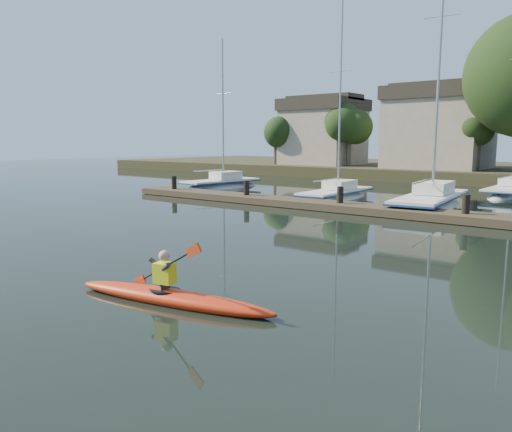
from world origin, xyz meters
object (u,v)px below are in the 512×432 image
Objects in this scene: kayak at (170,294)px; sailboat_6 at (510,197)px; sailboat_2 at (430,212)px; dock at (398,211)px; sailboat_1 at (336,202)px; sailboat_0 at (222,191)px.

kayak is 0.34× the size of sailboat_6.
sailboat_2 is at bearing -100.15° from sailboat_6.
dock is at bearing 82.53° from kayak.
sailboat_6 reaches higher than dock.
kayak is 0.39× the size of sailboat_1.
sailboat_1 is 11.94m from sailboat_6.
sailboat_0 is 0.93× the size of sailboat_1.
sailboat_1 reaches higher than kayak.
sailboat_1 is 5.75m from sailboat_2.
sailboat_6 is (1.94, 9.49, 0.04)m from sailboat_2.
sailboat_6 is at bearing 76.22° from kayak.
sailboat_2 is 9.68m from sailboat_6.
kayak is 18.87m from sailboat_2.
kayak is at bearing -90.87° from sailboat_6.
sailboat_6 reaches higher than sailboat_0.
sailboat_0 is 0.73× the size of sailboat_2.
kayak is at bearing -92.65° from sailboat_2.
sailboat_1 is at bearing 171.39° from sailboat_2.
sailboat_0 is at bearing 169.45° from sailboat_2.
dock is at bearing -97.96° from sailboat_6.
sailboat_2 reaches higher than sailboat_1.
dock is 3.82m from sailboat_2.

